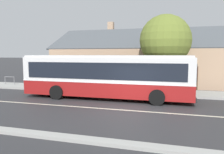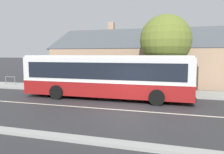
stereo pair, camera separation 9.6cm
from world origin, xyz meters
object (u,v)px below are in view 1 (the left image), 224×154
bench_by_building (33,82)px  street_tree_primary (165,40)px  bike_rack (10,79)px  transit_bus (106,75)px

bench_by_building → street_tree_primary: size_ratio=0.23×
street_tree_primary → bike_rack: 15.55m
transit_bus → street_tree_primary: size_ratio=1.85×
transit_bus → street_tree_primary: street_tree_primary is taller
bench_by_building → street_tree_primary: bearing=5.2°
bench_by_building → transit_bus: bearing=-20.2°
street_tree_primary → bench_by_building: bearing=-174.8°
bench_by_building → street_tree_primary: 12.76m
transit_bus → street_tree_primary: 6.26m
bench_by_building → bike_rack: (-2.95, 0.29, 0.12)m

